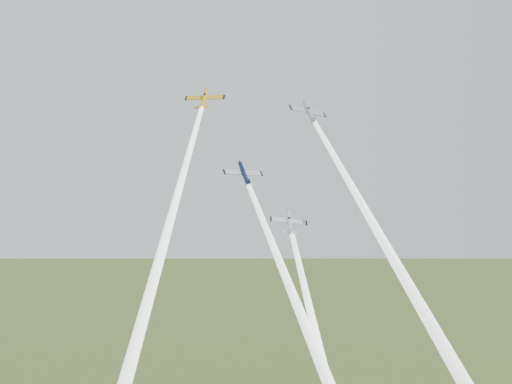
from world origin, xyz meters
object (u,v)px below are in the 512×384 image
at_px(plane_navy, 244,174).
at_px(plane_silver_right, 309,112).
at_px(plane_yellow, 204,99).
at_px(plane_silver_low, 289,222).

distance_m(plane_navy, plane_silver_right, 20.28).
distance_m(plane_yellow, plane_navy, 20.09).
bearing_deg(plane_silver_low, plane_navy, 143.52).
relative_size(plane_navy, plane_silver_right, 0.96).
xyz_separation_m(plane_yellow, plane_silver_low, (14.61, -15.41, -24.90)).
distance_m(plane_navy, plane_silver_low, 12.97).
bearing_deg(plane_yellow, plane_silver_right, 7.07).
height_order(plane_yellow, plane_navy, plane_yellow).
height_order(plane_silver_right, plane_silver_low, plane_silver_right).
xyz_separation_m(plane_yellow, plane_silver_right, (21.08, -3.69, -2.89)).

